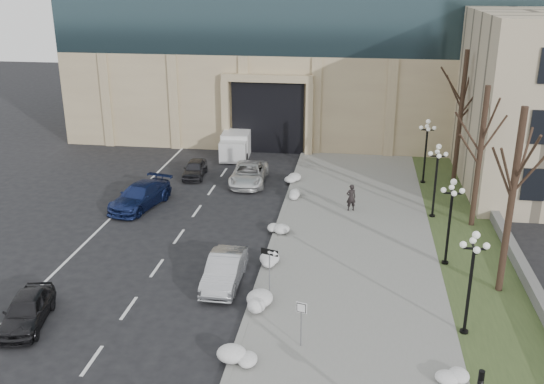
{
  "coord_description": "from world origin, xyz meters",
  "views": [
    {
      "loc": [
        3.4,
        -16.91,
        14.45
      ],
      "look_at": [
        -0.87,
        12.74,
        3.5
      ],
      "focal_mm": 40.0,
      "sensor_mm": 36.0,
      "label": 1
    }
  ],
  "objects_px": {
    "lamppost_b": "(451,210)",
    "car_b": "(224,270)",
    "car_a": "(27,310)",
    "one_way_sign": "(272,258)",
    "keep_sign": "(301,315)",
    "lamppost_c": "(437,171)",
    "car_c": "(140,196)",
    "car_d": "(249,174)",
    "lamppost_d": "(426,143)",
    "pedestrian": "(351,198)",
    "car_e": "(195,169)",
    "lamppost_a": "(472,269)",
    "box_truck": "(237,142)"
  },
  "relations": [
    {
      "from": "pedestrian",
      "to": "one_way_sign",
      "type": "xyz_separation_m",
      "value": [
        -3.41,
        -11.32,
        1.03
      ]
    },
    {
      "from": "car_c",
      "to": "car_e",
      "type": "relative_size",
      "value": 1.44
    },
    {
      "from": "lamppost_d",
      "to": "car_a",
      "type": "bearing_deg",
      "value": -131.07
    },
    {
      "from": "car_a",
      "to": "lamppost_d",
      "type": "distance_m",
      "value": 28.46
    },
    {
      "from": "one_way_sign",
      "to": "lamppost_b",
      "type": "distance_m",
      "value": 9.68
    },
    {
      "from": "car_c",
      "to": "car_e",
      "type": "distance_m",
      "value": 6.77
    },
    {
      "from": "box_truck",
      "to": "keep_sign",
      "type": "bearing_deg",
      "value": -77.46
    },
    {
      "from": "lamppost_d",
      "to": "lamppost_c",
      "type": "bearing_deg",
      "value": -90.0
    },
    {
      "from": "car_c",
      "to": "car_d",
      "type": "distance_m",
      "value": 8.33
    },
    {
      "from": "pedestrian",
      "to": "lamppost_a",
      "type": "height_order",
      "value": "lamppost_a"
    },
    {
      "from": "box_truck",
      "to": "one_way_sign",
      "type": "relative_size",
      "value": 2.63
    },
    {
      "from": "car_c",
      "to": "car_d",
      "type": "height_order",
      "value": "car_c"
    },
    {
      "from": "car_c",
      "to": "one_way_sign",
      "type": "distance_m",
      "value": 14.47
    },
    {
      "from": "keep_sign",
      "to": "lamppost_c",
      "type": "relative_size",
      "value": 0.44
    },
    {
      "from": "car_a",
      "to": "car_e",
      "type": "distance_m",
      "value": 20.66
    },
    {
      "from": "car_d",
      "to": "box_truck",
      "type": "bearing_deg",
      "value": 105.18
    },
    {
      "from": "lamppost_c",
      "to": "lamppost_d",
      "type": "relative_size",
      "value": 1.0
    },
    {
      "from": "car_a",
      "to": "one_way_sign",
      "type": "distance_m",
      "value": 10.94
    },
    {
      "from": "lamppost_c",
      "to": "one_way_sign",
      "type": "bearing_deg",
      "value": -127.39
    },
    {
      "from": "car_a",
      "to": "one_way_sign",
      "type": "bearing_deg",
      "value": 8.82
    },
    {
      "from": "car_c",
      "to": "one_way_sign",
      "type": "bearing_deg",
      "value": -31.69
    },
    {
      "from": "car_e",
      "to": "lamppost_d",
      "type": "bearing_deg",
      "value": -1.9
    },
    {
      "from": "car_a",
      "to": "car_c",
      "type": "distance_m",
      "value": 14.07
    },
    {
      "from": "lamppost_b",
      "to": "car_e",
      "type": "bearing_deg",
      "value": 143.87
    },
    {
      "from": "car_e",
      "to": "keep_sign",
      "type": "distance_m",
      "value": 22.96
    },
    {
      "from": "pedestrian",
      "to": "box_truck",
      "type": "xyz_separation_m",
      "value": [
        -9.72,
        11.89,
        -0.02
      ]
    },
    {
      "from": "car_a",
      "to": "pedestrian",
      "type": "bearing_deg",
      "value": 36.38
    },
    {
      "from": "car_e",
      "to": "car_d",
      "type": "bearing_deg",
      "value": -16.11
    },
    {
      "from": "box_truck",
      "to": "car_c",
      "type": "bearing_deg",
      "value": -110.4
    },
    {
      "from": "car_c",
      "to": "keep_sign",
      "type": "distance_m",
      "value": 18.49
    },
    {
      "from": "keep_sign",
      "to": "lamppost_b",
      "type": "height_order",
      "value": "lamppost_b"
    },
    {
      "from": "lamppost_c",
      "to": "pedestrian",
      "type": "bearing_deg",
      "value": 177.19
    },
    {
      "from": "box_truck",
      "to": "car_e",
      "type": "bearing_deg",
      "value": -110.54
    },
    {
      "from": "car_c",
      "to": "car_e",
      "type": "bearing_deg",
      "value": 87.42
    },
    {
      "from": "lamppost_b",
      "to": "lamppost_d",
      "type": "xyz_separation_m",
      "value": [
        0.0,
        13.0,
        0.0
      ]
    },
    {
      "from": "car_b",
      "to": "car_a",
      "type": "bearing_deg",
      "value": -148.7
    },
    {
      "from": "lamppost_b",
      "to": "car_b",
      "type": "bearing_deg",
      "value": -161.62
    },
    {
      "from": "car_a",
      "to": "car_c",
      "type": "height_order",
      "value": "car_c"
    },
    {
      "from": "lamppost_b",
      "to": "one_way_sign",
      "type": "bearing_deg",
      "value": -151.61
    },
    {
      "from": "one_way_sign",
      "to": "keep_sign",
      "type": "relative_size",
      "value": 1.16
    },
    {
      "from": "pedestrian",
      "to": "lamppost_a",
      "type": "bearing_deg",
      "value": 90.78
    },
    {
      "from": "keep_sign",
      "to": "lamppost_d",
      "type": "xyz_separation_m",
      "value": [
        6.73,
        21.48,
        1.52
      ]
    },
    {
      "from": "pedestrian",
      "to": "car_c",
      "type": "bearing_deg",
      "value": -15.63
    },
    {
      "from": "car_a",
      "to": "car_d",
      "type": "distance_m",
      "value": 20.66
    },
    {
      "from": "car_a",
      "to": "box_truck",
      "type": "relative_size",
      "value": 0.63
    },
    {
      "from": "car_d",
      "to": "car_e",
      "type": "bearing_deg",
      "value": 166.16
    },
    {
      "from": "car_a",
      "to": "one_way_sign",
      "type": "relative_size",
      "value": 1.66
    },
    {
      "from": "car_c",
      "to": "lamppost_c",
      "type": "relative_size",
      "value": 1.11
    },
    {
      "from": "car_e",
      "to": "one_way_sign",
      "type": "xyz_separation_m",
      "value": [
        8.23,
        -16.76,
        1.39
      ]
    },
    {
      "from": "lamppost_a",
      "to": "lamppost_c",
      "type": "bearing_deg",
      "value": 90.0
    }
  ]
}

